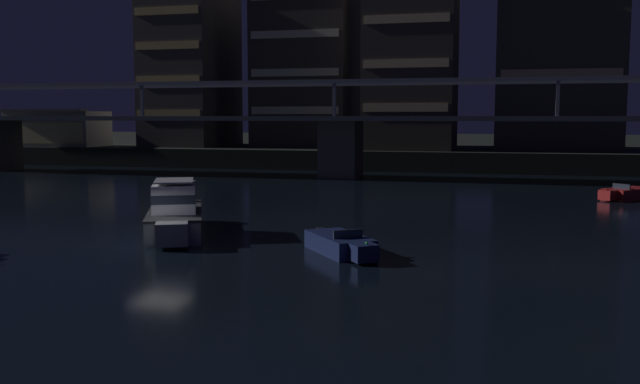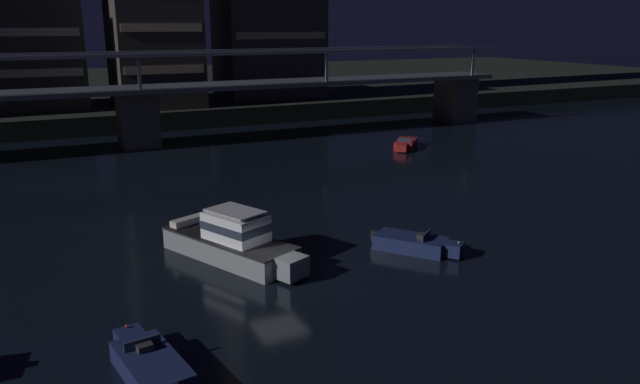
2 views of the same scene
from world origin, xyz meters
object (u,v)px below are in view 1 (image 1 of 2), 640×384
(cabin_cruiser_near_left, at_px, (175,213))
(speedboat_near_right, at_px, (342,244))
(waterfront_pavilion, at_px, (57,128))
(tower_west_low, at_px, (191,65))
(tower_west_tall, at_px, (307,56))
(tower_central, at_px, (412,45))
(speedboat_near_center, at_px, (626,194))
(river_bridge, at_px, (341,132))

(cabin_cruiser_near_left, bearing_deg, speedboat_near_right, -17.95)
(waterfront_pavilion, bearing_deg, tower_west_low, 20.25)
(tower_west_tall, xyz_separation_m, tower_central, (13.89, -4.68, 0.57))
(tower_west_tall, distance_m, speedboat_near_center, 47.72)
(tower_west_tall, distance_m, speedboat_near_right, 60.74)
(tower_west_low, bearing_deg, river_bridge, -36.75)
(tower_west_low, height_order, speedboat_near_right, tower_west_low)
(cabin_cruiser_near_left, height_order, speedboat_near_right, cabin_cruiser_near_left)
(tower_west_tall, bearing_deg, river_bridge, -65.72)
(tower_west_low, bearing_deg, tower_west_tall, 7.17)
(tower_central, distance_m, cabin_cruiser_near_left, 51.08)
(tower_west_low, bearing_deg, waterfront_pavilion, -159.75)
(tower_west_low, distance_m, tower_central, 29.03)
(tower_west_low, xyz_separation_m, speedboat_near_center, (47.80, -30.14, -12.12))
(tower_west_low, distance_m, tower_west_tall, 15.12)
(river_bridge, height_order, tower_west_tall, tower_west_tall)
(tower_west_low, bearing_deg, speedboat_near_right, -59.58)
(river_bridge, bearing_deg, speedboat_near_right, -77.28)
(speedboat_near_right, bearing_deg, tower_central, 93.69)
(speedboat_near_center, bearing_deg, tower_west_tall, 135.72)
(river_bridge, height_order, tower_west_low, tower_west_low)
(waterfront_pavilion, xyz_separation_m, cabin_cruiser_near_left, (38.78, -45.91, -3.39))
(tower_west_low, xyz_separation_m, waterfront_pavilion, (-15.99, -5.90, -8.10))
(tower_west_tall, xyz_separation_m, speedboat_near_center, (32.84, -32.02, -13.17))
(tower_west_tall, bearing_deg, waterfront_pavilion, -165.89)
(tower_west_low, height_order, waterfront_pavilion, tower_west_low)
(speedboat_near_right, bearing_deg, river_bridge, 102.72)
(tower_central, bearing_deg, tower_west_low, 174.45)
(river_bridge, height_order, speedboat_near_right, river_bridge)
(river_bridge, distance_m, waterfront_pavilion, 41.58)
(river_bridge, bearing_deg, cabin_cruiser_near_left, -91.78)
(river_bridge, height_order, cabin_cruiser_near_left, river_bridge)
(tower_west_tall, height_order, speedboat_near_right, tower_west_tall)
(tower_central, height_order, cabin_cruiser_near_left, tower_central)
(waterfront_pavilion, bearing_deg, speedboat_near_right, -45.45)
(waterfront_pavilion, height_order, speedboat_near_right, waterfront_pavilion)
(tower_west_low, relative_size, tower_west_tall, 0.91)
(river_bridge, xyz_separation_m, speedboat_near_center, (23.95, -12.33, -4.02))
(river_bridge, relative_size, tower_central, 3.50)
(tower_west_tall, xyz_separation_m, cabin_cruiser_near_left, (7.83, -53.69, -12.53))
(tower_west_tall, relative_size, speedboat_near_center, 5.15)
(tower_central, xyz_separation_m, cabin_cruiser_near_left, (-6.06, -49.00, -13.10))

